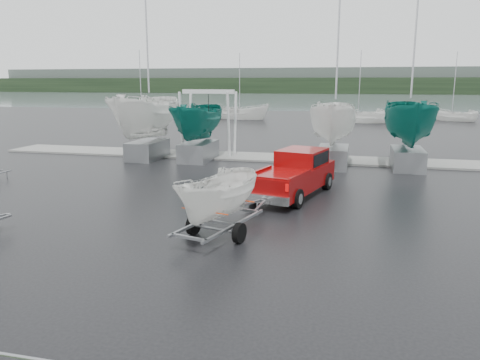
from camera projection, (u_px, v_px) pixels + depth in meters
ground_plane at (136, 212)px, 16.84m from camera, size 120.00×120.00×0.00m
lake at (324, 101)px, 111.83m from camera, size 300.00×300.00×0.00m
dock at (230, 156)px, 29.18m from camera, size 30.00×3.00×0.12m
treeline at (337, 86)px, 177.71m from camera, size 300.00×8.00×6.00m
far_hill at (338, 80)px, 184.89m from camera, size 300.00×6.00×10.00m
pickup_truck at (296, 172)px, 19.31m from camera, size 3.15×5.73×1.81m
trailer_hitched at (218, 159)px, 13.67m from camera, size 2.05×3.78×4.39m
boat_hoist at (209, 113)px, 28.95m from camera, size 3.30×2.18×4.12m
keelboat_0 at (145, 85)px, 27.45m from camera, size 2.77×3.20×10.95m
keelboat_1 at (198, 99)px, 27.07m from camera, size 2.27×3.20×7.14m
keelboat_2 at (336, 94)px, 24.97m from camera, size 2.48×3.20×10.66m
keelboat_3 at (412, 91)px, 24.31m from camera, size 2.58×3.20×10.75m
moored_boat_0 at (142, 123)px, 52.91m from camera, size 2.52×2.57×10.93m
moored_boat_1 at (240, 119)px, 58.45m from camera, size 3.58×3.52×11.94m
moored_boat_2 at (358, 122)px, 53.54m from camera, size 3.24×3.19×11.51m
moored_boat_3 at (451, 121)px, 55.81m from camera, size 3.15×3.13×11.00m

